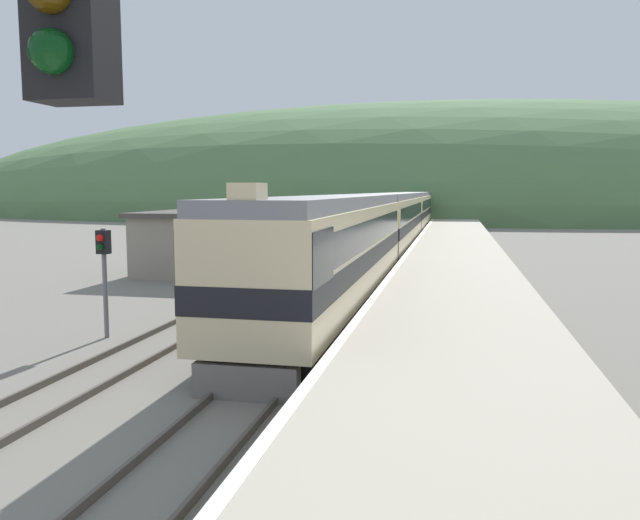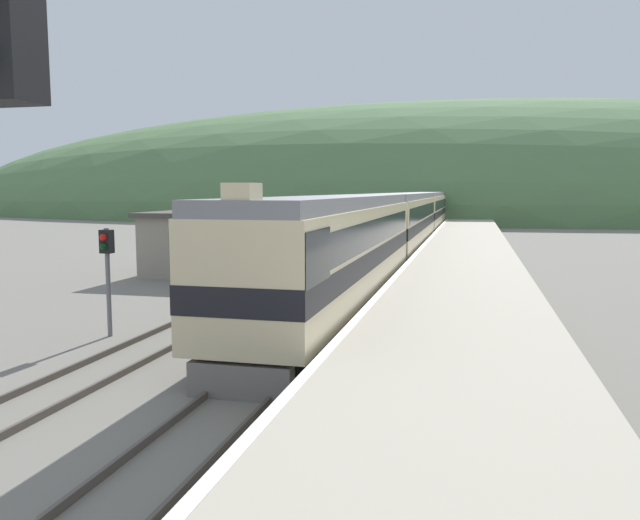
{
  "view_description": "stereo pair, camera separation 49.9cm",
  "coord_description": "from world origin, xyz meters",
  "px_view_note": "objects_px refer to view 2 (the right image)",
  "views": [
    {
      "loc": [
        4.27,
        3.46,
        4.46
      ],
      "look_at": [
        0.6,
        20.51,
        2.5
      ],
      "focal_mm": 35.0,
      "sensor_mm": 36.0,
      "label": 1
    },
    {
      "loc": [
        4.76,
        3.57,
        4.46
      ],
      "look_at": [
        0.6,
        20.51,
        2.5
      ],
      "focal_mm": 35.0,
      "sensor_mm": 36.0,
      "label": 2
    }
  ],
  "objects_px": {
    "carriage_second": "(403,221)",
    "carriage_third": "(427,211)",
    "siding_train": "(357,221)",
    "signal_post_siding": "(107,259)",
    "carriage_fourth": "(439,205)",
    "express_train_lead_car": "(335,250)"
  },
  "relations": [
    {
      "from": "carriage_third",
      "to": "signal_post_siding",
      "type": "xyz_separation_m",
      "value": [
        -5.98,
        -50.22,
        0.09
      ]
    },
    {
      "from": "carriage_third",
      "to": "siding_train",
      "type": "bearing_deg",
      "value": -102.36
    },
    {
      "from": "express_train_lead_car",
      "to": "carriage_third",
      "type": "distance_m",
      "value": 45.25
    },
    {
      "from": "express_train_lead_car",
      "to": "carriage_second",
      "type": "bearing_deg",
      "value": 90.0
    },
    {
      "from": "express_train_lead_car",
      "to": "signal_post_siding",
      "type": "bearing_deg",
      "value": -140.29
    },
    {
      "from": "express_train_lead_car",
      "to": "carriage_second",
      "type": "height_order",
      "value": "express_train_lead_car"
    },
    {
      "from": "carriage_second",
      "to": "carriage_third",
      "type": "height_order",
      "value": "same"
    },
    {
      "from": "carriage_second",
      "to": "signal_post_siding",
      "type": "bearing_deg",
      "value": -102.45
    },
    {
      "from": "carriage_second",
      "to": "carriage_third",
      "type": "distance_m",
      "value": 23.15
    },
    {
      "from": "carriage_third",
      "to": "carriage_fourth",
      "type": "bearing_deg",
      "value": 90.0
    },
    {
      "from": "carriage_fourth",
      "to": "signal_post_siding",
      "type": "xyz_separation_m",
      "value": [
        -5.98,
        -73.37,
        0.09
      ]
    },
    {
      "from": "siding_train",
      "to": "carriage_second",
      "type": "bearing_deg",
      "value": -48.23
    },
    {
      "from": "carriage_second",
      "to": "carriage_fourth",
      "type": "relative_size",
      "value": 1.0
    },
    {
      "from": "carriage_fourth",
      "to": "siding_train",
      "type": "height_order",
      "value": "carriage_fourth"
    },
    {
      "from": "express_train_lead_car",
      "to": "siding_train",
      "type": "relative_size",
      "value": 0.51
    },
    {
      "from": "carriage_third",
      "to": "siding_train",
      "type": "relative_size",
      "value": 0.58
    },
    {
      "from": "carriage_third",
      "to": "carriage_fourth",
      "type": "xyz_separation_m",
      "value": [
        0.0,
        23.15,
        0.0
      ]
    },
    {
      "from": "carriage_second",
      "to": "carriage_fourth",
      "type": "height_order",
      "value": "same"
    },
    {
      "from": "carriage_second",
      "to": "signal_post_siding",
      "type": "relative_size",
      "value": 6.7
    },
    {
      "from": "carriage_third",
      "to": "signal_post_siding",
      "type": "distance_m",
      "value": 50.57
    },
    {
      "from": "carriage_third",
      "to": "carriage_fourth",
      "type": "height_order",
      "value": "same"
    },
    {
      "from": "express_train_lead_car",
      "to": "carriage_second",
      "type": "relative_size",
      "value": 0.88
    }
  ]
}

